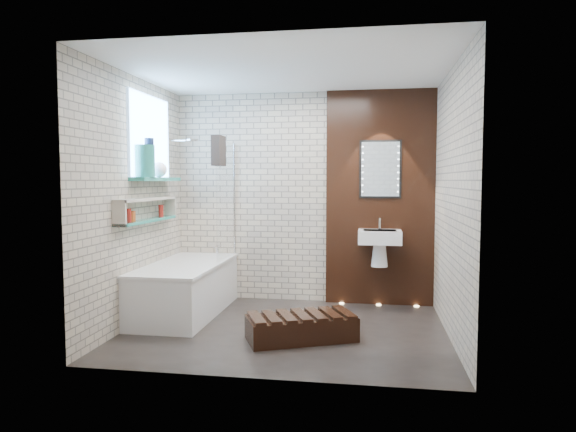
% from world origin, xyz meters
% --- Properties ---
extents(ground, '(3.20, 3.20, 0.00)m').
position_xyz_m(ground, '(0.00, 0.00, 0.00)').
color(ground, black).
rests_on(ground, ground).
extents(room_shell, '(3.24, 3.20, 2.60)m').
position_xyz_m(room_shell, '(0.00, 0.00, 1.30)').
color(room_shell, '#BEAF97').
rests_on(room_shell, ground).
extents(walnut_panel, '(1.30, 0.06, 2.60)m').
position_xyz_m(walnut_panel, '(0.95, 1.27, 1.30)').
color(walnut_panel, black).
rests_on(walnut_panel, ground).
extents(clerestory_window, '(0.18, 1.00, 0.94)m').
position_xyz_m(clerestory_window, '(-1.57, 0.35, 1.90)').
color(clerestory_window, '#7FADE0').
rests_on(clerestory_window, room_shell).
extents(display_niche, '(0.14, 1.30, 0.26)m').
position_xyz_m(display_niche, '(-1.53, 0.15, 1.20)').
color(display_niche, '#227C6E').
rests_on(display_niche, room_shell).
extents(bathtub, '(0.79, 1.74, 0.70)m').
position_xyz_m(bathtub, '(-1.22, 0.45, 0.29)').
color(bathtub, white).
rests_on(bathtub, ground).
extents(bath_screen, '(0.01, 0.78, 1.40)m').
position_xyz_m(bath_screen, '(-0.87, 0.89, 1.28)').
color(bath_screen, white).
rests_on(bath_screen, bathtub).
extents(towel, '(0.10, 0.26, 0.34)m').
position_xyz_m(towel, '(-0.87, 0.60, 1.85)').
color(towel, black).
rests_on(towel, bath_screen).
extents(shower_head, '(0.18, 0.18, 0.02)m').
position_xyz_m(shower_head, '(-1.30, 0.95, 2.00)').
color(shower_head, silver).
rests_on(shower_head, room_shell).
extents(washbasin, '(0.50, 0.36, 0.58)m').
position_xyz_m(washbasin, '(0.95, 1.07, 0.79)').
color(washbasin, white).
rests_on(washbasin, walnut_panel).
extents(led_mirror, '(0.50, 0.02, 0.70)m').
position_xyz_m(led_mirror, '(0.95, 1.23, 1.65)').
color(led_mirror, black).
rests_on(led_mirror, walnut_panel).
extents(walnut_step, '(1.11, 0.82, 0.22)m').
position_xyz_m(walnut_step, '(0.20, -0.30, 0.11)').
color(walnut_step, black).
rests_on(walnut_step, ground).
extents(niche_bottles, '(0.06, 0.86, 0.14)m').
position_xyz_m(niche_bottles, '(-1.53, -0.04, 1.16)').
color(niche_bottles, maroon).
rests_on(niche_bottles, display_niche).
extents(sill_vases, '(0.21, 0.55, 0.42)m').
position_xyz_m(sill_vases, '(-1.50, 0.14, 1.71)').
color(sill_vases, '#227C6E').
rests_on(sill_vases, clerestory_window).
extents(floor_uplights, '(0.96, 0.06, 0.01)m').
position_xyz_m(floor_uplights, '(0.95, 1.20, 0.01)').
color(floor_uplights, '#FFD899').
rests_on(floor_uplights, ground).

